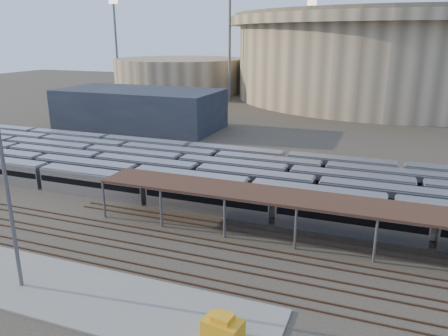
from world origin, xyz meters
TOP-DOWN VIEW (x-y plane):
  - ground at (0.00, 0.00)m, footprint 420.00×420.00m
  - apron at (-5.00, -15.00)m, footprint 50.00×9.00m
  - subway_trains at (-5.44, 18.50)m, footprint 120.75×23.90m
  - inspection_shed at (22.00, 4.00)m, footprint 60.30×6.00m
  - empty_tracks at (0.00, -5.00)m, footprint 170.00×9.62m
  - stadium at (25.00, 140.00)m, footprint 124.00×124.00m
  - secondary_arena at (-60.00, 130.00)m, footprint 56.00×56.00m
  - service_building at (-35.00, 55.00)m, footprint 42.00×20.00m
  - floodlight_0 at (-30.00, 110.00)m, footprint 4.00×1.00m
  - floodlight_1 at (-85.00, 120.00)m, footprint 4.00×1.00m
  - floodlight_3 at (-10.00, 160.00)m, footprint 4.00×1.00m
  - yard_light_pole at (-5.40, -15.90)m, footprint 0.80×0.36m
  - yellow_equipment at (15.76, -16.56)m, footprint 3.32×2.36m

SIDE VIEW (x-z plane):
  - ground at x=0.00m, z-range 0.00..0.00m
  - empty_tracks at x=0.00m, z-range 0.00..0.18m
  - apron at x=-5.00m, z-range 0.00..0.20m
  - yellow_equipment at x=15.76m, z-range 0.20..2.11m
  - subway_trains at x=-5.44m, z-range 0.00..3.60m
  - inspection_shed at x=22.00m, z-range 2.33..7.63m
  - service_building at x=-35.00m, z-range 0.00..10.00m
  - secondary_arena at x=-60.00m, z-range 0.00..14.00m
  - yard_light_pole at x=-5.40m, z-range 0.28..21.33m
  - stadium at x=25.00m, z-range 0.22..32.72m
  - floodlight_0 at x=-30.00m, z-range 1.45..39.85m
  - floodlight_1 at x=-85.00m, z-range 1.45..39.85m
  - floodlight_3 at x=-10.00m, z-range 1.45..39.85m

